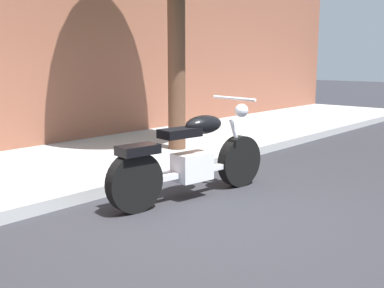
% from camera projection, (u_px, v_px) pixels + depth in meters
% --- Properties ---
extents(ground_plane, '(60.00, 60.00, 0.00)m').
position_uv_depth(ground_plane, '(194.00, 217.00, 4.87)').
color(ground_plane, '#28282D').
extents(sidewalk, '(21.59, 2.92, 0.14)m').
position_uv_depth(sidewalk, '(50.00, 170.00, 6.61)').
color(sidewalk, '#A5A5A5').
rests_on(sidewalk, ground).
extents(motorcycle, '(2.25, 0.73, 1.15)m').
position_uv_depth(motorcycle, '(192.00, 159.00, 5.45)').
color(motorcycle, black).
rests_on(motorcycle, ground).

